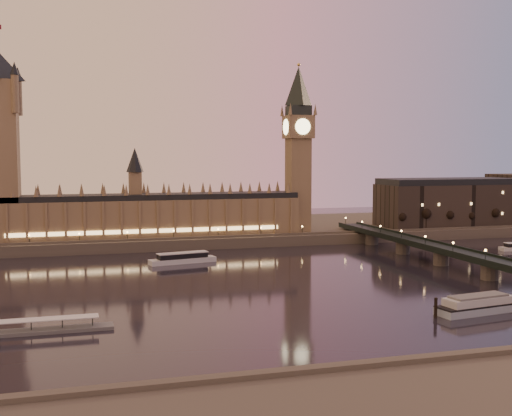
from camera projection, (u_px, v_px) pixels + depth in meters
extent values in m
plane|color=black|center=(274.00, 283.00, 270.52)|extent=(700.00, 700.00, 0.00)
cube|color=#423D35|center=(243.00, 230.00, 436.59)|extent=(560.00, 130.00, 6.00)
cube|color=brown|center=(146.00, 218.00, 374.08)|extent=(180.00, 26.00, 22.00)
cube|color=black|center=(146.00, 197.00, 373.04)|extent=(180.00, 22.00, 3.20)
cube|color=#FFCC7F|center=(149.00, 231.00, 361.64)|extent=(153.00, 0.25, 2.20)
cube|color=brown|center=(298.00, 185.00, 398.36)|extent=(13.00, 13.00, 58.00)
cube|color=brown|center=(298.00, 127.00, 395.37)|extent=(16.00, 16.00, 14.00)
cylinder|color=#FFEAA5|center=(303.00, 127.00, 387.53)|extent=(9.60, 0.35, 9.60)
cylinder|color=#FFEAA5|center=(286.00, 127.00, 393.13)|extent=(0.35, 9.60, 9.60)
cube|color=black|center=(298.00, 111.00, 394.54)|extent=(13.00, 13.00, 6.00)
cone|color=black|center=(299.00, 86.00, 393.30)|extent=(17.68, 17.68, 24.00)
sphere|color=gold|center=(299.00, 65.00, 392.22)|extent=(2.00, 2.00, 2.00)
cube|color=black|center=(464.00, 255.00, 295.08)|extent=(13.00, 260.00, 2.00)
cube|color=black|center=(452.00, 252.00, 293.23)|extent=(0.60, 260.00, 1.00)
cube|color=black|center=(476.00, 251.00, 296.68)|extent=(0.60, 260.00, 1.00)
cube|color=black|center=(458.00, 205.00, 437.70)|extent=(110.00, 36.00, 28.00)
cube|color=black|center=(458.00, 181.00, 436.37)|extent=(108.00, 34.00, 4.00)
cylinder|color=black|center=(404.00, 224.00, 407.37)|extent=(0.70, 0.70, 8.63)
sphere|color=black|center=(404.00, 217.00, 406.99)|extent=(5.75, 5.75, 5.75)
cylinder|color=black|center=(428.00, 223.00, 412.01)|extent=(0.70, 0.70, 8.63)
sphere|color=black|center=(428.00, 216.00, 411.64)|extent=(5.75, 5.75, 5.75)
cylinder|color=black|center=(451.00, 222.00, 416.66)|extent=(0.70, 0.70, 8.63)
sphere|color=black|center=(451.00, 215.00, 416.28)|extent=(5.75, 5.75, 5.75)
cylinder|color=black|center=(473.00, 221.00, 421.30)|extent=(0.70, 0.70, 8.63)
sphere|color=black|center=(474.00, 214.00, 420.93)|extent=(5.75, 5.75, 5.75)
cylinder|color=black|center=(495.00, 221.00, 425.95)|extent=(0.70, 0.70, 8.63)
sphere|color=black|center=(496.00, 214.00, 425.58)|extent=(5.75, 5.75, 5.75)
cube|color=silver|center=(183.00, 261.00, 320.00)|extent=(34.48, 13.36, 2.47)
cube|color=black|center=(183.00, 256.00, 319.79)|extent=(25.62, 10.46, 2.47)
cube|color=silver|center=(183.00, 253.00, 319.67)|extent=(26.34, 10.87, 0.45)
cube|color=#99ADC3|center=(478.00, 309.00, 219.24)|extent=(32.05, 13.12, 2.53)
cube|color=black|center=(478.00, 305.00, 219.11)|extent=(32.05, 13.12, 0.49)
cube|color=silver|center=(478.00, 300.00, 218.99)|extent=(26.14, 11.32, 2.53)
cube|color=#595B5E|center=(478.00, 296.00, 218.86)|extent=(22.15, 9.80, 0.68)
cylinder|color=black|center=(436.00, 308.00, 212.88)|extent=(1.07, 1.07, 6.61)
cube|color=#595B5E|center=(50.00, 330.00, 195.59)|extent=(37.93, 6.32, 1.08)
cube|color=silver|center=(47.00, 319.00, 195.05)|extent=(30.70, 5.42, 0.27)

